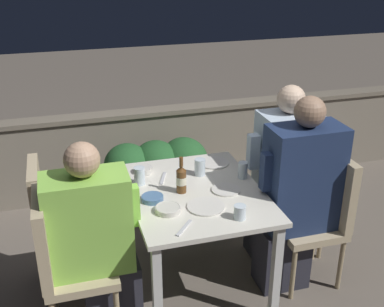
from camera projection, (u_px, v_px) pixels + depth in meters
name	position (u px, v px, depth m)	size (l,w,h in m)	color
ground_plane	(195.00, 282.00, 3.28)	(16.00, 16.00, 0.00)	#665B51
parapet_wall	(150.00, 150.00, 4.38)	(9.00, 0.18, 0.77)	gray
dining_table	(195.00, 203.00, 3.03)	(0.81, 1.03, 0.71)	silver
planter_hedge	(157.00, 173.00, 4.01)	(0.87, 0.47, 0.63)	brown
chair_left_near	(61.00, 256.00, 2.66)	(0.41, 0.40, 0.90)	tan
person_green_blouse	(96.00, 241.00, 2.69)	(0.52, 0.26, 1.19)	#282833
chair_left_far	(53.00, 218.00, 3.03)	(0.41, 0.40, 0.90)	tan
chair_right_near	(322.00, 208.00, 3.14)	(0.41, 0.40, 0.90)	tan
person_navy_jumper	(297.00, 196.00, 3.04)	(0.52, 0.26, 1.31)	#282833
chair_right_far	(305.00, 184.00, 3.45)	(0.41, 0.40, 0.90)	tan
person_blue_shirt	(281.00, 174.00, 3.36)	(0.48, 0.26, 1.28)	#282833
beer_bottle	(181.00, 179.00, 2.94)	(0.06, 0.06, 0.24)	brown
plate_0	(214.00, 163.00, 3.35)	(0.21, 0.21, 0.01)	silver
plate_1	(206.00, 206.00, 2.80)	(0.22, 0.22, 0.01)	silver
plate_2	(226.00, 190.00, 2.99)	(0.18, 0.18, 0.01)	silver
bowl_0	(168.00, 209.00, 2.75)	(0.15, 0.15, 0.03)	beige
bowl_1	(152.00, 198.00, 2.87)	(0.13, 0.13, 0.03)	#4C709E
bowl_2	(144.00, 169.00, 3.22)	(0.12, 0.12, 0.04)	beige
glass_cup_0	(200.00, 167.00, 3.17)	(0.07, 0.07, 0.11)	silver
glass_cup_1	(243.00, 170.00, 3.13)	(0.06, 0.06, 0.11)	silver
glass_cup_2	(139.00, 176.00, 3.05)	(0.07, 0.07, 0.12)	silver
glass_cup_3	(240.00, 212.00, 2.68)	(0.07, 0.07, 0.08)	silver
fork_0	(163.00, 178.00, 3.14)	(0.08, 0.17, 0.01)	silver
fork_1	(184.00, 228.00, 2.60)	(0.13, 0.14, 0.01)	silver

